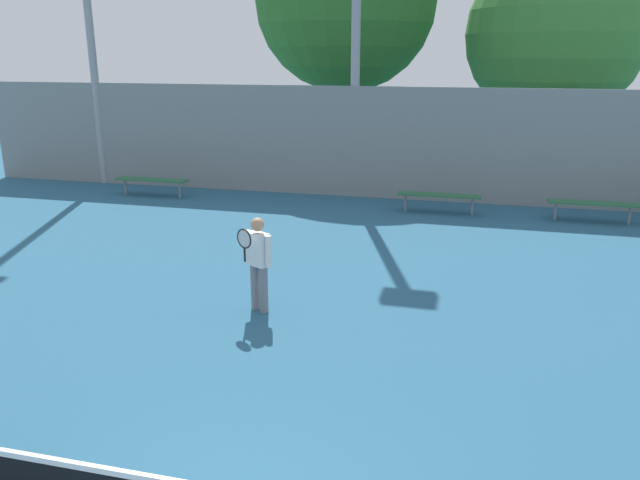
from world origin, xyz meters
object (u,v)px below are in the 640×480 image
object	(u,v)px
bench_courtside_far	(439,196)
tree_green_tall	(555,34)
tennis_player	(258,259)
bench_adjacent_court	(152,180)
bench_by_gate	(593,204)

from	to	relation	value
bench_courtside_far	tree_green_tall	world-z (taller)	tree_green_tall
tennis_player	bench_courtside_far	world-z (taller)	tennis_player
bench_adjacent_court	bench_by_gate	bearing A→B (deg)	0.00
bench_by_gate	tree_green_tall	xyz separation A→B (m)	(-0.58, 7.01, 4.07)
tennis_player	bench_adjacent_court	bearing A→B (deg)	156.42
tennis_player	bench_adjacent_court	size ratio (longest dim) A/B	0.72
tennis_player	bench_adjacent_court	xyz separation A→B (m)	(-5.76, 7.10, -0.41)
tennis_player	tree_green_tall	distance (m)	15.54
bench_adjacent_court	bench_by_gate	world-z (taller)	same
tennis_player	bench_courtside_far	bearing A→B (deg)	99.20
tennis_player	bench_adjacent_court	distance (m)	9.15
bench_by_gate	tree_green_tall	world-z (taller)	tree_green_tall
bench_adjacent_court	bench_by_gate	xyz separation A→B (m)	(11.75, 0.00, -0.00)
bench_courtside_far	bench_by_gate	world-z (taller)	same
bench_courtside_far	bench_by_gate	size ratio (longest dim) A/B	1.00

